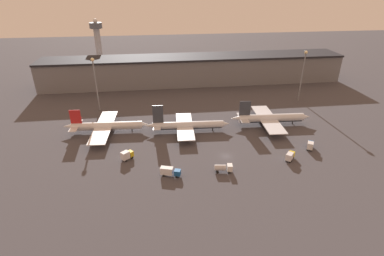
% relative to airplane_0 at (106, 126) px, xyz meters
% --- Properties ---
extents(ground, '(600.00, 600.00, 0.00)m').
position_rel_airplane_0_xyz_m(ground, '(50.31, -28.04, -3.11)').
color(ground, '#423F44').
extents(terminal_building, '(199.12, 23.13, 18.48)m').
position_rel_airplane_0_xyz_m(terminal_building, '(50.31, 68.09, 6.18)').
color(terminal_building, slate).
rests_on(terminal_building, ground).
extents(airplane_0, '(39.15, 35.18, 11.55)m').
position_rel_airplane_0_xyz_m(airplane_0, '(0.00, 0.00, 0.00)').
color(airplane_0, silver).
rests_on(airplane_0, ground).
extents(airplane_1, '(39.74, 29.24, 13.40)m').
position_rel_airplane_0_xyz_m(airplane_1, '(37.37, -3.98, -0.02)').
color(airplane_1, silver).
rests_on(airplane_1, ground).
extents(airplane_2, '(39.50, 33.07, 12.64)m').
position_rel_airplane_0_xyz_m(airplane_2, '(78.21, -2.07, 0.31)').
color(airplane_2, silver).
rests_on(airplane_2, ground).
extents(service_vehicle_0, '(6.83, 3.27, 3.05)m').
position_rel_airplane_0_xyz_m(service_vehicle_0, '(46.87, -38.54, -1.35)').
color(service_vehicle_0, white).
rests_on(service_vehicle_0, ground).
extents(service_vehicle_1, '(5.15, 5.43, 3.36)m').
position_rel_airplane_0_xyz_m(service_vehicle_1, '(74.62, -33.99, -1.26)').
color(service_vehicle_1, gold).
rests_on(service_vehicle_1, ground).
extents(service_vehicle_2, '(7.59, 4.12, 3.43)m').
position_rel_airplane_0_xyz_m(service_vehicle_2, '(27.08, -38.52, -1.20)').
color(service_vehicle_2, '#195199').
rests_on(service_vehicle_2, ground).
extents(service_vehicle_3, '(5.08, 4.93, 3.79)m').
position_rel_airplane_0_xyz_m(service_vehicle_3, '(11.03, -25.40, -1.06)').
color(service_vehicle_3, gold).
rests_on(service_vehicle_3, ground).
extents(service_vehicle_4, '(4.48, 5.26, 3.48)m').
position_rel_airplane_0_xyz_m(service_vehicle_4, '(86.56, -26.99, -1.21)').
color(service_vehicle_4, '#195199').
rests_on(service_vehicle_4, ground).
extents(lamp_post_0, '(1.80, 1.80, 28.60)m').
position_rel_airplane_0_xyz_m(lamp_post_0, '(-6.94, 27.14, 14.76)').
color(lamp_post_0, slate).
rests_on(lamp_post_0, ground).
extents(lamp_post_1, '(1.80, 1.80, 29.07)m').
position_rel_airplane_0_xyz_m(lamp_post_1, '(106.69, 27.14, 15.01)').
color(lamp_post_1, slate).
rests_on(lamp_post_1, ground).
extents(control_tower, '(9.00, 9.00, 38.70)m').
position_rel_airplane_0_xyz_m(control_tower, '(-16.72, 107.04, 19.52)').
color(control_tower, '#99999E').
rests_on(control_tower, ground).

